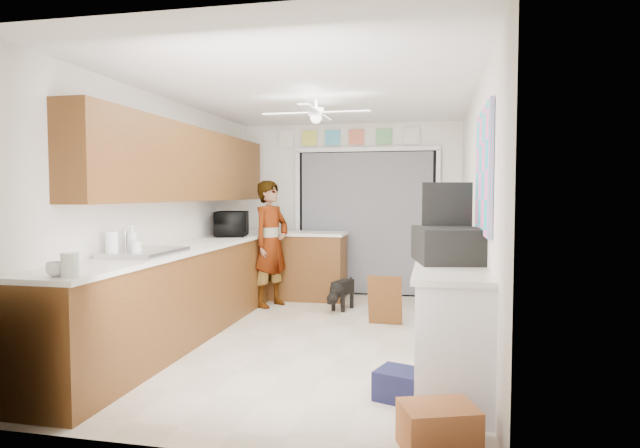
{
  "coord_description": "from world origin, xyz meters",
  "views": [
    {
      "loc": [
        1.2,
        -5.28,
        1.48
      ],
      "look_at": [
        0.0,
        0.4,
        1.15
      ],
      "focal_mm": 30.0,
      "sensor_mm": 36.0,
      "label": 1
    }
  ],
  "objects_px": {
    "suitcase": "(447,245)",
    "paper_towel_roll": "(112,244)",
    "microwave": "(232,224)",
    "soap_bottle": "(132,240)",
    "cup": "(56,269)",
    "cardboard_box": "(438,428)",
    "navy_crate": "(402,385)",
    "man": "(271,244)",
    "dog": "(343,293)"
  },
  "relations": [
    {
      "from": "suitcase",
      "to": "paper_towel_roll",
      "type": "bearing_deg",
      "value": 175.11
    },
    {
      "from": "microwave",
      "to": "soap_bottle",
      "type": "distance_m",
      "value": 2.14
    },
    {
      "from": "soap_bottle",
      "to": "cup",
      "type": "bearing_deg",
      "value": -80.63
    },
    {
      "from": "microwave",
      "to": "cardboard_box",
      "type": "height_order",
      "value": "microwave"
    },
    {
      "from": "navy_crate",
      "to": "suitcase",
      "type": "bearing_deg",
      "value": 58.56
    },
    {
      "from": "man",
      "to": "paper_towel_roll",
      "type": "bearing_deg",
      "value": -168.94
    },
    {
      "from": "cup",
      "to": "navy_crate",
      "type": "height_order",
      "value": "cup"
    },
    {
      "from": "navy_crate",
      "to": "dog",
      "type": "relative_size",
      "value": 0.65
    },
    {
      "from": "microwave",
      "to": "paper_towel_roll",
      "type": "height_order",
      "value": "microwave"
    },
    {
      "from": "paper_towel_roll",
      "to": "dog",
      "type": "height_order",
      "value": "paper_towel_roll"
    },
    {
      "from": "microwave",
      "to": "dog",
      "type": "distance_m",
      "value": 1.67
    },
    {
      "from": "microwave",
      "to": "cardboard_box",
      "type": "distance_m",
      "value": 4.31
    },
    {
      "from": "soap_bottle",
      "to": "navy_crate",
      "type": "xyz_separation_m",
      "value": [
        2.41,
        -0.47,
        -0.97
      ]
    },
    {
      "from": "suitcase",
      "to": "man",
      "type": "distance_m",
      "value": 3.23
    },
    {
      "from": "paper_towel_roll",
      "to": "dog",
      "type": "bearing_deg",
      "value": 59.6
    },
    {
      "from": "microwave",
      "to": "dog",
      "type": "relative_size",
      "value": 1.06
    },
    {
      "from": "soap_bottle",
      "to": "man",
      "type": "relative_size",
      "value": 0.16
    },
    {
      "from": "microwave",
      "to": "soap_bottle",
      "type": "xyz_separation_m",
      "value": [
        -0.11,
        -2.14,
        -0.02
      ]
    },
    {
      "from": "cardboard_box",
      "to": "dog",
      "type": "distance_m",
      "value": 3.76
    },
    {
      "from": "cup",
      "to": "navy_crate",
      "type": "distance_m",
      "value": 2.5
    },
    {
      "from": "microwave",
      "to": "cup",
      "type": "height_order",
      "value": "microwave"
    },
    {
      "from": "paper_towel_roll",
      "to": "suitcase",
      "type": "xyz_separation_m",
      "value": [
        2.77,
        0.3,
        0.02
      ]
    },
    {
      "from": "soap_bottle",
      "to": "man",
      "type": "height_order",
      "value": "man"
    },
    {
      "from": "navy_crate",
      "to": "man",
      "type": "distance_m",
      "value": 3.51
    },
    {
      "from": "suitcase",
      "to": "navy_crate",
      "type": "distance_m",
      "value": 1.15
    },
    {
      "from": "soap_bottle",
      "to": "cardboard_box",
      "type": "relative_size",
      "value": 0.62
    },
    {
      "from": "paper_towel_roll",
      "to": "navy_crate",
      "type": "bearing_deg",
      "value": -5.26
    },
    {
      "from": "dog",
      "to": "soap_bottle",
      "type": "bearing_deg",
      "value": -106.6
    },
    {
      "from": "suitcase",
      "to": "cardboard_box",
      "type": "xyz_separation_m",
      "value": [
        -0.07,
        -1.25,
        -0.94
      ]
    },
    {
      "from": "suitcase",
      "to": "man",
      "type": "height_order",
      "value": "man"
    },
    {
      "from": "paper_towel_roll",
      "to": "navy_crate",
      "type": "relative_size",
      "value": 0.64
    },
    {
      "from": "man",
      "to": "dog",
      "type": "height_order",
      "value": "man"
    },
    {
      "from": "soap_bottle",
      "to": "dog",
      "type": "distance_m",
      "value": 2.95
    },
    {
      "from": "microwave",
      "to": "suitcase",
      "type": "height_order",
      "value": "microwave"
    },
    {
      "from": "microwave",
      "to": "dog",
      "type": "height_order",
      "value": "microwave"
    },
    {
      "from": "cup",
      "to": "suitcase",
      "type": "relative_size",
      "value": 0.19
    },
    {
      "from": "soap_bottle",
      "to": "paper_towel_roll",
      "type": "xyz_separation_m",
      "value": [
        -0.04,
        -0.24,
        -0.02
      ]
    },
    {
      "from": "soap_bottle",
      "to": "man",
      "type": "xyz_separation_m",
      "value": [
        0.54,
        2.41,
        -0.25
      ]
    },
    {
      "from": "soap_bottle",
      "to": "cardboard_box",
      "type": "distance_m",
      "value": 3.06
    },
    {
      "from": "paper_towel_roll",
      "to": "cardboard_box",
      "type": "xyz_separation_m",
      "value": [
        2.7,
        -0.95,
        -0.92
      ]
    },
    {
      "from": "man",
      "to": "suitcase",
      "type": "bearing_deg",
      "value": -113.72
    },
    {
      "from": "cardboard_box",
      "to": "paper_towel_roll",
      "type": "bearing_deg",
      "value": 160.61
    },
    {
      "from": "microwave",
      "to": "cardboard_box",
      "type": "xyz_separation_m",
      "value": [
        2.56,
        -3.33,
        -0.96
      ]
    },
    {
      "from": "microwave",
      "to": "man",
      "type": "height_order",
      "value": "man"
    },
    {
      "from": "cup",
      "to": "paper_towel_roll",
      "type": "xyz_separation_m",
      "value": [
        -0.25,
        1.0,
        0.06
      ]
    },
    {
      "from": "suitcase",
      "to": "cardboard_box",
      "type": "relative_size",
      "value": 1.51
    },
    {
      "from": "cup",
      "to": "dog",
      "type": "height_order",
      "value": "cup"
    },
    {
      "from": "microwave",
      "to": "man",
      "type": "distance_m",
      "value": 0.58
    },
    {
      "from": "man",
      "to": "soap_bottle",
      "type": "bearing_deg",
      "value": -169.18
    },
    {
      "from": "soap_bottle",
      "to": "paper_towel_roll",
      "type": "height_order",
      "value": "soap_bottle"
    }
  ]
}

